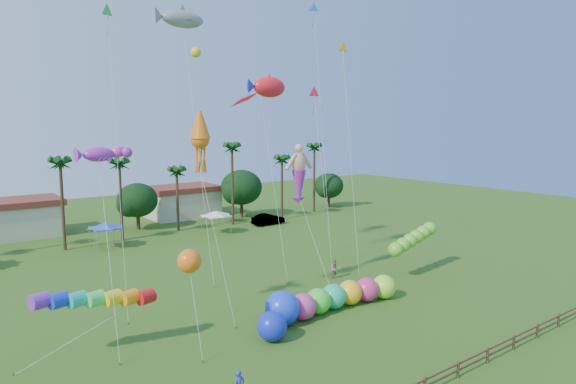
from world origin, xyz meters
TOP-DOWN VIEW (x-y plane):
  - ground at (0.00, 0.00)m, footprint 160.00×160.00m
  - tree_line at (3.57, 44.00)m, footprint 69.46×8.91m
  - buildings_row at (-3.09, 50.00)m, footprint 35.00×7.00m
  - tent_row at (-6.00, 36.33)m, footprint 31.00×4.00m
  - fence at (0.00, -6.00)m, footprint 36.12×0.12m
  - car_b at (16.87, 36.77)m, footprint 4.83×1.71m
  - spectator_b at (7.14, 12.15)m, footprint 1.11×1.00m
  - caterpillar_inflatable at (1.05, 6.20)m, footprint 12.41×2.81m
  - blue_ball at (-5.52, 4.53)m, footprint 2.04×2.04m
  - rainbow_tube at (-14.19, 8.91)m, footprint 9.61×1.66m
  - green_worm at (11.24, 8.43)m, footprint 10.96×2.15m
  - orange_ball_kite at (-10.66, 6.07)m, footprint 1.95×2.57m
  - merman_kite at (3.69, 13.25)m, footprint 2.34×5.73m
  - fish_kite at (4.06, 18.21)m, footprint 5.41×6.20m
  - shark_kite at (-2.27, 23.14)m, footprint 5.88×8.41m
  - squid_kite at (-6.64, 11.94)m, footprint 1.59×5.02m
  - lobster_kite at (-14.09, 11.64)m, footprint 3.88×5.84m
  - delta_kite_red at (8.07, 16.39)m, footprint 1.59×4.28m
  - delta_kite_yellow at (9.88, 14.36)m, footprint 1.81×4.04m
  - delta_kite_green at (-11.22, 17.32)m, footprint 1.57×4.68m
  - delta_kite_blue at (10.50, 19.38)m, footprint 1.71×4.87m

SIDE VIEW (x-z plane):
  - ground at x=0.00m, z-range 0.00..0.00m
  - fence at x=0.00m, z-range 0.11..1.11m
  - car_b at x=16.87m, z-range 0.00..1.59m
  - spectator_b at x=7.14m, z-range 0.00..1.88m
  - blue_ball at x=-5.52m, z-range 0.00..2.04m
  - caterpillar_inflatable at x=1.05m, z-range -0.20..2.33m
  - buildings_row at x=-3.09m, z-range 0.00..4.00m
  - tent_row at x=-6.00m, z-range 2.45..3.05m
  - green_worm at x=11.24m, z-range 1.06..4.79m
  - rainbow_tube at x=-14.19m, z-range 1.41..5.21m
  - tree_line at x=3.57m, z-range -1.22..9.78m
  - orange_ball_kite at x=-10.66m, z-range 2.62..9.38m
  - merman_kite at x=3.69m, z-range 3.55..15.70m
  - lobster_kite at x=-14.09m, z-range 5.87..18.99m
  - squid_kite at x=-6.64m, z-range 5.51..20.92m
  - delta_kite_red at x=8.07m, z-range 8.11..26.10m
  - fish_kite at x=4.06m, z-range 8.35..27.21m
  - delta_kite_yellow at x=9.88m, z-range 10.10..32.25m
  - delta_kite_green at x=-11.22m, z-range 10.52..33.75m
  - shark_kite at x=-2.27m, z-range 11.49..36.48m
  - delta_kite_blue at x=10.50m, z-range 12.08..38.70m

